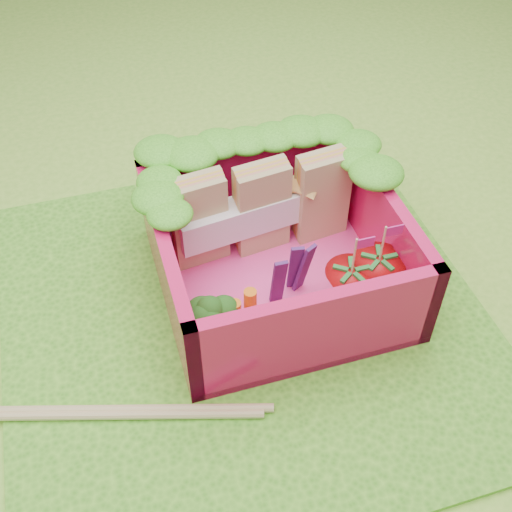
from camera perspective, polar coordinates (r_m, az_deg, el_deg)
The scene contains 13 objects.
ground at distance 3.60m, azimuth -1.07°, elevation -5.46°, with size 14.00×14.00×0.00m, color #75BA34.
placemat at distance 3.58m, azimuth -1.07°, elevation -5.31°, with size 2.60×2.60×0.03m, color #479722.
bento_floor at distance 3.71m, azimuth 1.82°, elevation -2.04°, with size 1.30×1.30×0.05m, color #FF4199.
bento_box at distance 3.53m, azimuth 1.91°, elevation 0.70°, with size 1.30×1.30×0.55m.
lettuce_ruffle at distance 3.64m, azimuth -0.20°, elevation 9.20°, with size 1.43×0.77×0.11m.
sandwich_stack at distance 3.70m, azimuth 0.61°, elevation 4.32°, with size 1.07×0.30×0.56m.
broccoli at distance 3.27m, azimuth -3.74°, elevation -5.25°, with size 0.33×0.33×0.26m.
carrot_sticks at distance 3.36m, azimuth -1.17°, elevation -5.01°, with size 0.16×0.11×0.25m.
purple_wedges at distance 3.46m, azimuth 3.28°, elevation -1.46°, with size 0.24×0.10×0.38m.
strawberry_left at distance 3.47m, azimuth 8.27°, elevation -2.95°, with size 0.28×0.28×0.52m.
strawberry_right at distance 3.54m, azimuth 10.63°, elevation -1.90°, with size 0.28×0.28×0.52m.
snap_peas at distance 3.66m, azimuth 8.98°, elevation -2.58°, with size 0.59×0.49×0.05m.
chopsticks at distance 3.36m, azimuth -18.68°, elevation -13.08°, with size 2.20×0.68×0.05m.
Camera 1 is at (-0.59, -2.18, 2.80)m, focal length 45.00 mm.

